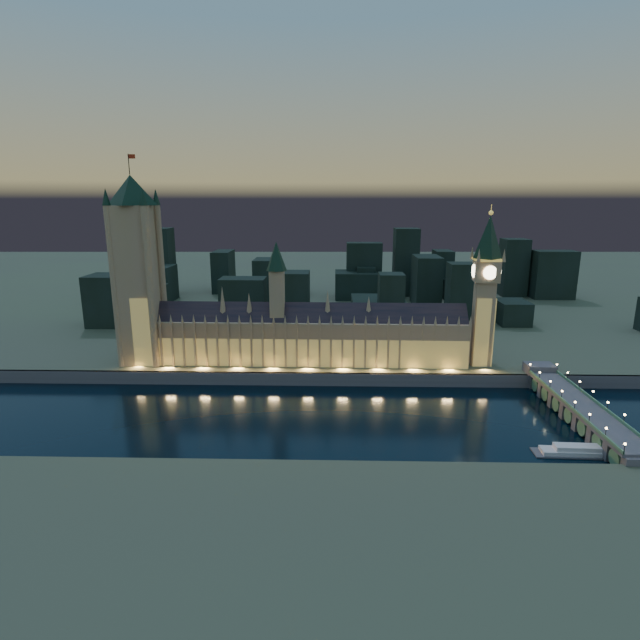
{
  "coord_description": "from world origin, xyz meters",
  "views": [
    {
      "loc": [
        12.68,
        -247.47,
        111.72
      ],
      "look_at": [
        5.0,
        55.0,
        38.0
      ],
      "focal_mm": 28.0,
      "sensor_mm": 36.0,
      "label": 1
    }
  ],
  "objects_px": {
    "elizabeth_tower": "(486,278)",
    "river_boat": "(577,451)",
    "palace_of_westminster": "(307,335)",
    "victoria_tower": "(137,263)",
    "westminster_bridge": "(576,408)"
  },
  "relations": [
    {
      "from": "elizabeth_tower",
      "to": "river_boat",
      "type": "relative_size",
      "value": 2.59
    },
    {
      "from": "palace_of_westminster",
      "to": "westminster_bridge",
      "type": "relative_size",
      "value": 1.79
    },
    {
      "from": "palace_of_westminster",
      "to": "victoria_tower",
      "type": "height_order",
      "value": "victoria_tower"
    },
    {
      "from": "elizabeth_tower",
      "to": "westminster_bridge",
      "type": "xyz_separation_m",
      "value": [
        31.74,
        -65.38,
        -57.83
      ]
    },
    {
      "from": "river_boat",
      "to": "elizabeth_tower",
      "type": "bearing_deg",
      "value": 98.26
    },
    {
      "from": "victoria_tower",
      "to": "river_boat",
      "type": "distance_m",
      "value": 264.66
    },
    {
      "from": "elizabeth_tower",
      "to": "westminster_bridge",
      "type": "height_order",
      "value": "elizabeth_tower"
    },
    {
      "from": "victoria_tower",
      "to": "river_boat",
      "type": "bearing_deg",
      "value": -23.94
    },
    {
      "from": "palace_of_westminster",
      "to": "river_boat",
      "type": "bearing_deg",
      "value": -39.28
    },
    {
      "from": "palace_of_westminster",
      "to": "victoria_tower",
      "type": "bearing_deg",
      "value": 179.9
    },
    {
      "from": "westminster_bridge",
      "to": "elizabeth_tower",
      "type": "bearing_deg",
      "value": 115.9
    },
    {
      "from": "elizabeth_tower",
      "to": "river_boat",
      "type": "distance_m",
      "value": 121.67
    },
    {
      "from": "palace_of_westminster",
      "to": "westminster_bridge",
      "type": "distance_m",
      "value": 158.46
    },
    {
      "from": "palace_of_westminster",
      "to": "elizabeth_tower",
      "type": "distance_m",
      "value": 117.38
    },
    {
      "from": "elizabeth_tower",
      "to": "westminster_bridge",
      "type": "distance_m",
      "value": 92.88
    }
  ]
}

